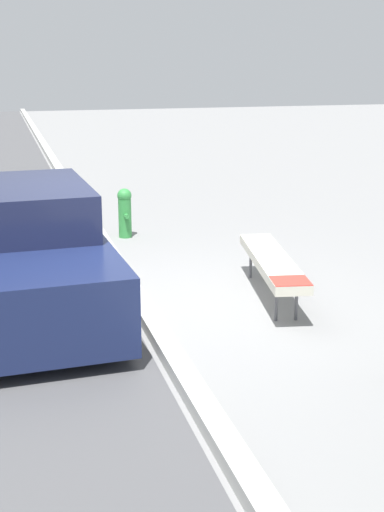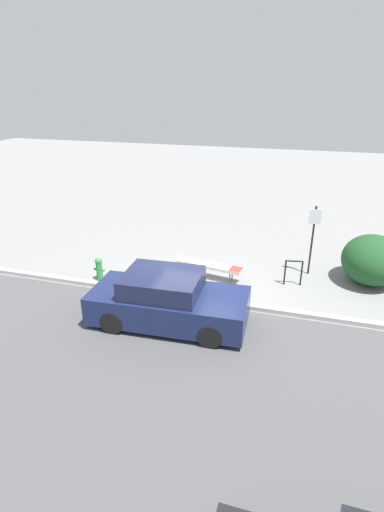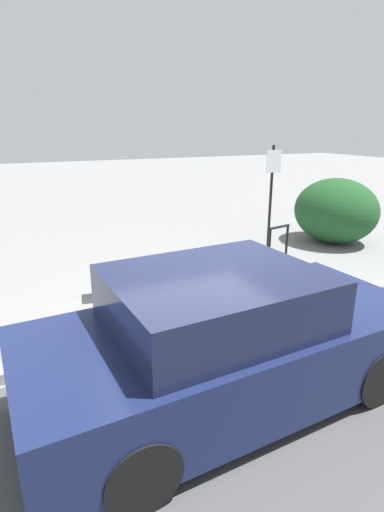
{
  "view_description": "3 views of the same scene",
  "coord_description": "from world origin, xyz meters",
  "px_view_note": "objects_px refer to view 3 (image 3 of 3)",
  "views": [
    {
      "loc": [
        7.43,
        -1.43,
        2.73
      ],
      "look_at": [
        0.5,
        0.48,
        0.7
      ],
      "focal_mm": 50.0,
      "sensor_mm": 36.0,
      "label": 1
    },
    {
      "loc": [
        2.79,
        -9.66,
        5.76
      ],
      "look_at": [
        -0.44,
        1.38,
        0.77
      ],
      "focal_mm": 28.0,
      "sensor_mm": 36.0,
      "label": 2
    },
    {
      "loc": [
        -2.12,
        -4.28,
        2.65
      ],
      "look_at": [
        0.58,
        1.38,
        0.62
      ],
      "focal_mm": 28.0,
      "sensor_mm": 36.0,
      "label": 3
    }
  ],
  "objects_px": {
    "bike_rack": "(278,242)",
    "parked_car_near": "(225,341)",
    "sign_post": "(271,189)",
    "bench": "(159,268)"
  },
  "relations": [
    {
      "from": "bike_rack",
      "to": "sign_post",
      "type": "xyz_separation_m",
      "value": [
        0.46,
        0.94,
        0.88
      ]
    },
    {
      "from": "bench",
      "to": "parked_car_near",
      "type": "height_order",
      "value": "parked_car_near"
    },
    {
      "from": "parked_car_near",
      "to": "bench",
      "type": "bearing_deg",
      "value": 79.53
    },
    {
      "from": "bike_rack",
      "to": "bench",
      "type": "bearing_deg",
      "value": -174.44
    },
    {
      "from": "bike_rack",
      "to": "parked_car_near",
      "type": "height_order",
      "value": "parked_car_near"
    },
    {
      "from": "sign_post",
      "to": "parked_car_near",
      "type": "relative_size",
      "value": 0.56
    },
    {
      "from": "bench",
      "to": "sign_post",
      "type": "xyz_separation_m",
      "value": [
        3.07,
        1.2,
        0.95
      ]
    },
    {
      "from": "bike_rack",
      "to": "sign_post",
      "type": "relative_size",
      "value": 0.36
    },
    {
      "from": "bike_rack",
      "to": "parked_car_near",
      "type": "xyz_separation_m",
      "value": [
        -3.0,
        -3.08,
        0.13
      ]
    },
    {
      "from": "sign_post",
      "to": "parked_car_near",
      "type": "xyz_separation_m",
      "value": [
        -3.46,
        -4.02,
        -0.75
      ]
    }
  ]
}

